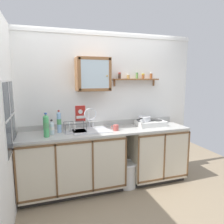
# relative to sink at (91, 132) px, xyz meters

# --- Properties ---
(floor) EXTENTS (5.62, 5.62, 0.00)m
(floor) POSITION_rel_sink_xyz_m (0.24, -0.38, -0.90)
(floor) COLOR gray
(floor) RESTS_ON ground
(back_wall) EXTENTS (3.22, 0.07, 2.43)m
(back_wall) POSITION_rel_sink_xyz_m (0.24, 0.28, 0.32)
(back_wall) COLOR white
(back_wall) RESTS_ON ground
(side_wall_left) EXTENTS (0.05, 3.44, 2.43)m
(side_wall_left) POSITION_rel_sink_xyz_m (-1.09, -0.67, 0.31)
(side_wall_left) COLOR white
(side_wall_left) RESTS_ON ground
(lower_cabinet_run) EXTENTS (1.51, 0.59, 0.89)m
(lower_cabinet_run) POSITION_rel_sink_xyz_m (-0.31, -0.04, -0.45)
(lower_cabinet_run) COLOR black
(lower_cabinet_run) RESTS_ON ground
(lower_cabinet_run_right) EXTENTS (0.91, 0.59, 0.89)m
(lower_cabinet_run_right) POSITION_rel_sink_xyz_m (1.08, -0.04, -0.45)
(lower_cabinet_run_right) COLOR black
(lower_cabinet_run_right) RESTS_ON ground
(countertop) EXTENTS (2.58, 0.61, 0.03)m
(countertop) POSITION_rel_sink_xyz_m (0.24, -0.04, 0.00)
(countertop) COLOR #B2B2AD
(countertop) RESTS_ON lower_cabinet_run
(backsplash) EXTENTS (2.58, 0.02, 0.08)m
(backsplash) POSITION_rel_sink_xyz_m (0.24, 0.24, 0.06)
(backsplash) COLOR #B2B2AD
(backsplash) RESTS_ON countertop
(sink) EXTENTS (0.56, 0.44, 0.47)m
(sink) POSITION_rel_sink_xyz_m (0.00, 0.00, 0.00)
(sink) COLOR silver
(sink) RESTS_ON countertop
(hot_plate_stove) EXTENTS (0.48, 0.29, 0.09)m
(hot_plate_stove) POSITION_rel_sink_xyz_m (1.01, -0.00, 0.06)
(hot_plate_stove) COLOR silver
(hot_plate_stove) RESTS_ON countertop
(saucepan) EXTENTS (0.32, 0.30, 0.08)m
(saucepan) POSITION_rel_sink_xyz_m (0.89, 0.01, 0.15)
(saucepan) COLOR silver
(saucepan) RESTS_ON hot_plate_stove
(bottle_water_clear_0) EXTENTS (0.07, 0.07, 0.21)m
(bottle_water_clear_0) POSITION_rel_sink_xyz_m (-0.58, -0.06, 0.12)
(bottle_water_clear_0) COLOR silver
(bottle_water_clear_0) RESTS_ON countertop
(bottle_water_blue_1) EXTENTS (0.06, 0.06, 0.33)m
(bottle_water_blue_1) POSITION_rel_sink_xyz_m (-0.47, 0.03, 0.18)
(bottle_water_blue_1) COLOR #8CB7E0
(bottle_water_blue_1) RESTS_ON countertop
(bottle_opaque_white_2) EXTENTS (0.09, 0.09, 0.25)m
(bottle_opaque_white_2) POSITION_rel_sink_xyz_m (-0.64, 0.08, 0.13)
(bottle_opaque_white_2) COLOR white
(bottle_opaque_white_2) RESTS_ON countertop
(bottle_soda_green_3) EXTENTS (0.08, 0.08, 0.33)m
(bottle_soda_green_3) POSITION_rel_sink_xyz_m (-0.65, -0.16, 0.18)
(bottle_soda_green_3) COLOR #4CB266
(bottle_soda_green_3) RESTS_ON countertop
(dish_rack) EXTENTS (0.32, 0.23, 0.16)m
(dish_rack) POSITION_rel_sink_xyz_m (-0.26, -0.02, 0.05)
(dish_rack) COLOR #B2B2B7
(dish_rack) RESTS_ON countertop
(mug) EXTENTS (0.12, 0.08, 0.09)m
(mug) POSITION_rel_sink_xyz_m (0.35, -0.12, 0.06)
(mug) COLOR #B24C47
(mug) RESTS_ON countertop
(wall_cabinet) EXTENTS (0.51, 0.31, 0.50)m
(wall_cabinet) POSITION_rel_sink_xyz_m (0.06, 0.11, 0.86)
(wall_cabinet) COLOR brown
(spice_shelf) EXTENTS (0.78, 0.14, 0.23)m
(spice_shelf) POSITION_rel_sink_xyz_m (0.81, 0.18, 0.79)
(spice_shelf) COLOR brown
(warning_sign) EXTENTS (0.16, 0.01, 0.25)m
(warning_sign) POSITION_rel_sink_xyz_m (-0.12, 0.25, 0.24)
(warning_sign) COLOR #B2261E
(window) EXTENTS (0.03, 0.77, 0.87)m
(window) POSITION_rel_sink_xyz_m (-1.06, -0.33, 0.35)
(window) COLOR #262D38
(trash_bin) EXTENTS (0.32, 0.32, 0.40)m
(trash_bin) POSITION_rel_sink_xyz_m (0.54, -0.15, -0.69)
(trash_bin) COLOR silver
(trash_bin) RESTS_ON ground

